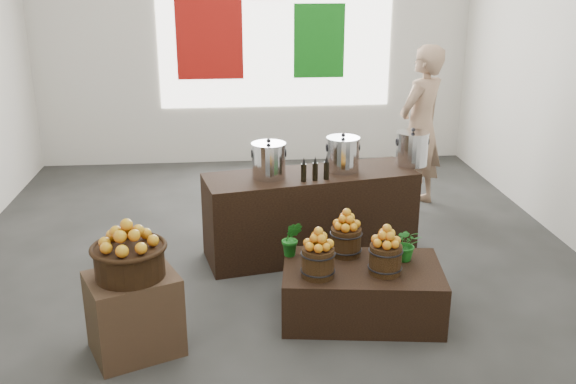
{
  "coord_description": "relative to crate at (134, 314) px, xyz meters",
  "views": [
    {
      "loc": [
        -0.36,
        -5.47,
        2.63
      ],
      "look_at": [
        0.11,
        -0.4,
        0.86
      ],
      "focal_mm": 40.0,
      "sensor_mm": 36.0,
      "label": 1
    }
  ],
  "objects": [
    {
      "name": "crate",
      "position": [
        0.0,
        0.0,
        0.0
      ],
      "size": [
        0.75,
        0.69,
        0.6
      ],
      "primitive_type": "cube",
      "rotation": [
        0.0,
        0.0,
        0.41
      ],
      "color": "#4C3223",
      "rests_on": "ground"
    },
    {
      "name": "stock_pot_center",
      "position": [
        1.78,
        1.64,
        0.67
      ],
      "size": [
        0.31,
        0.31,
        0.31
      ],
      "primitive_type": "cylinder",
      "color": "silver",
      "rests_on": "counter"
    },
    {
      "name": "stock_pot_right",
      "position": [
        2.49,
        1.78,
        0.67
      ],
      "size": [
        0.31,
        0.31,
        0.31
      ],
      "primitive_type": "cylinder",
      "color": "silver",
      "rests_on": "counter"
    },
    {
      "name": "herb_garnish_right",
      "position": [
        2.09,
        0.44,
        0.27
      ],
      "size": [
        0.31,
        0.29,
        0.28
      ],
      "primitive_type": "imported",
      "rotation": [
        0.0,
        0.0,
        -0.36
      ],
      "color": "#135D16",
      "rests_on": "display_table"
    },
    {
      "name": "counter",
      "position": [
        1.47,
        1.58,
        0.11
      ],
      "size": [
        2.08,
        1.02,
        0.82
      ],
      "primitive_type": "cube",
      "rotation": [
        0.0,
        0.0,
        0.2
      ],
      "color": "black",
      "rests_on": "ground"
    },
    {
      "name": "herb_garnish_left",
      "position": [
        1.19,
        0.61,
        0.28
      ],
      "size": [
        0.19,
        0.17,
        0.3
      ],
      "primitive_type": "imported",
      "rotation": [
        0.0,
        0.0,
        -0.23
      ],
      "color": "#135D16",
      "rests_on": "display_table"
    },
    {
      "name": "apples_in_bucket_rear",
      "position": [
        1.63,
        0.59,
        0.44
      ],
      "size": [
        0.19,
        0.19,
        0.17
      ],
      "primitive_type": null,
      "color": "#A2050D",
      "rests_on": "apple_bucket_rear"
    },
    {
      "name": "back_wall",
      "position": [
        1.08,
        4.84,
        1.7
      ],
      "size": [
        6.0,
        0.04,
        4.0
      ],
      "primitive_type": "cube",
      "color": "silver",
      "rests_on": "ground"
    },
    {
      "name": "ground",
      "position": [
        1.08,
        1.34,
        -0.3
      ],
      "size": [
        7.0,
        7.0,
        0.0
      ],
      "primitive_type": "plane",
      "color": "#3A3B38",
      "rests_on": "ground"
    },
    {
      "name": "apples_in_bucket_front_right",
      "position": [
        1.87,
        0.23,
        0.44
      ],
      "size": [
        0.19,
        0.19,
        0.17
      ],
      "primitive_type": null,
      "color": "#A2050D",
      "rests_on": "apple_bucket_front_right"
    },
    {
      "name": "deco_green_right",
      "position": [
        1.98,
        4.81,
        1.4
      ],
      "size": [
        0.7,
        0.04,
        1.0
      ],
      "primitive_type": "cube",
      "color": "#106D14",
      "rests_on": "back_wall"
    },
    {
      "name": "back_opening",
      "position": [
        1.38,
        4.82,
        1.7
      ],
      "size": [
        3.2,
        0.02,
        2.4
      ],
      "primitive_type": "cube",
      "color": "white",
      "rests_on": "back_wall"
    },
    {
      "name": "stock_pot_left",
      "position": [
        1.07,
        1.49,
        0.67
      ],
      "size": [
        0.31,
        0.31,
        0.31
      ],
      "primitive_type": "cylinder",
      "color": "silver",
      "rests_on": "counter"
    },
    {
      "name": "oil_cruets",
      "position": [
        1.51,
        1.38,
        0.63
      ],
      "size": [
        0.22,
        0.1,
        0.23
      ],
      "primitive_type": null,
      "rotation": [
        0.0,
        0.0,
        0.2
      ],
      "color": "black",
      "rests_on": "counter"
    },
    {
      "name": "apple_bucket_rear",
      "position": [
        1.63,
        0.59,
        0.24
      ],
      "size": [
        0.25,
        0.25,
        0.23
      ],
      "primitive_type": "cylinder",
      "color": "#351F0E",
      "rests_on": "display_table"
    },
    {
      "name": "deco_red_left",
      "position": [
        0.48,
        4.81,
        1.6
      ],
      "size": [
        0.9,
        0.04,
        1.4
      ],
      "primitive_type": "cube",
      "color": "#A3110C",
      "rests_on": "back_wall"
    },
    {
      "name": "display_table",
      "position": [
        1.73,
        0.35,
        -0.09
      ],
      "size": [
        1.33,
        0.92,
        0.43
      ],
      "primitive_type": "cube",
      "rotation": [
        0.0,
        0.0,
        -0.13
      ],
      "color": "black",
      "rests_on": "ground"
    },
    {
      "name": "wicker_basket",
      "position": [
        0.0,
        0.0,
        0.41
      ],
      "size": [
        0.48,
        0.48,
        0.22
      ],
      "primitive_type": "cylinder",
      "color": "black",
      "rests_on": "crate"
    },
    {
      "name": "apple_bucket_front_left",
      "position": [
        1.35,
        0.22,
        0.24
      ],
      "size": [
        0.25,
        0.25,
        0.23
      ],
      "primitive_type": "cylinder",
      "color": "#351F0E",
      "rests_on": "display_table"
    },
    {
      "name": "apples_in_basket",
      "position": [
        0.0,
        0.0,
        0.62
      ],
      "size": [
        0.38,
        0.38,
        0.2
      ],
      "primitive_type": null,
      "color": "#A2050D",
      "rests_on": "wicker_basket"
    },
    {
      "name": "apple_bucket_front_right",
      "position": [
        1.87,
        0.23,
        0.24
      ],
      "size": [
        0.25,
        0.25,
        0.23
      ],
      "primitive_type": "cylinder",
      "color": "#351F0E",
      "rests_on": "display_table"
    },
    {
      "name": "apples_in_bucket_front_left",
      "position": [
        1.35,
        0.22,
        0.44
      ],
      "size": [
        0.19,
        0.19,
        0.17
      ],
      "primitive_type": null,
      "color": "#A2050D",
      "rests_on": "apple_bucket_front_left"
    },
    {
      "name": "shopper",
      "position": [
        2.88,
        2.81,
        0.63
      ],
      "size": [
        0.8,
        0.78,
        1.86
      ],
      "primitive_type": "imported",
      "rotation": [
        0.0,
        0.0,
        3.87
      ],
      "color": "#A37F64",
      "rests_on": "ground"
    }
  ]
}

